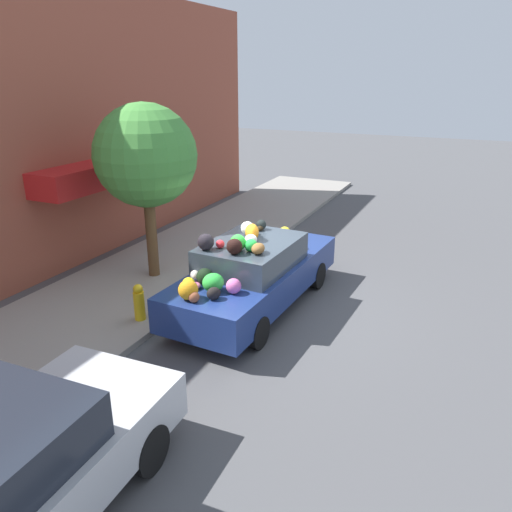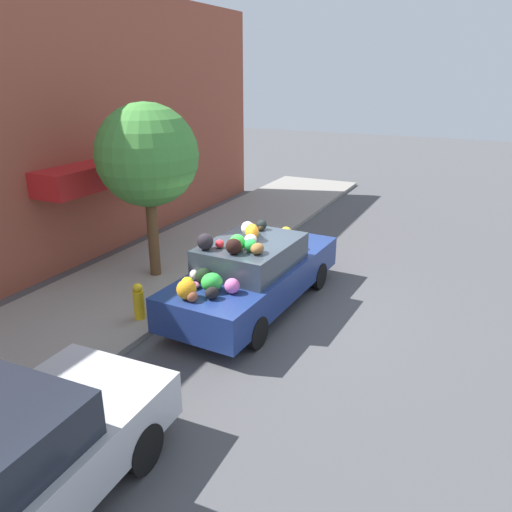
{
  "view_description": "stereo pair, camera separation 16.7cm",
  "coord_description": "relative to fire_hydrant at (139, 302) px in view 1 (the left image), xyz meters",
  "views": [
    {
      "loc": [
        -8.23,
        -3.86,
        4.43
      ],
      "look_at": [
        0.0,
        -0.07,
        1.07
      ],
      "focal_mm": 35.0,
      "sensor_mm": 36.0,
      "label": 1
    },
    {
      "loc": [
        -8.16,
        -4.01,
        4.43
      ],
      "look_at": [
        0.0,
        -0.07,
        1.07
      ],
      "focal_mm": 35.0,
      "sensor_mm": 36.0,
      "label": 2
    }
  ],
  "objects": [
    {
      "name": "parked_car_plain",
      "position": [
        -4.21,
        -1.57,
        0.26
      ],
      "size": [
        4.06,
        1.88,
        1.42
      ],
      "rotation": [
        0.0,
        0.0,
        0.03
      ],
      "color": "#B7BABF",
      "rests_on": "ground"
    },
    {
      "name": "sidewalk_curb",
      "position": [
        1.62,
        1.15,
        -0.4
      ],
      "size": [
        24.0,
        3.2,
        0.12
      ],
      "color": "gray",
      "rests_on": "ground"
    },
    {
      "name": "street_tree",
      "position": [
        1.91,
        1.05,
        2.31
      ],
      "size": [
        2.16,
        2.16,
        3.75
      ],
      "color": "brown",
      "rests_on": "sidewalk_curb"
    },
    {
      "name": "fire_hydrant",
      "position": [
        0.0,
        0.0,
        0.0
      ],
      "size": [
        0.2,
        0.2,
        0.7
      ],
      "color": "gold",
      "rests_on": "sidewalk_curb"
    },
    {
      "name": "ground_plane",
      "position": [
        1.62,
        -1.55,
        -0.46
      ],
      "size": [
        60.0,
        60.0,
        0.0
      ],
      "primitive_type": "plane",
      "color": "#4C4C4F"
    },
    {
      "name": "building_facade",
      "position": [
        1.67,
        3.37,
        2.68
      ],
      "size": [
        18.0,
        1.2,
        6.39
      ],
      "color": "#9E4C38",
      "rests_on": "ground"
    },
    {
      "name": "art_car",
      "position": [
        1.54,
        -1.61,
        0.29
      ],
      "size": [
        4.63,
        1.88,
        1.74
      ],
      "rotation": [
        0.0,
        0.0,
        -0.05
      ],
      "color": "navy",
      "rests_on": "ground"
    }
  ]
}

